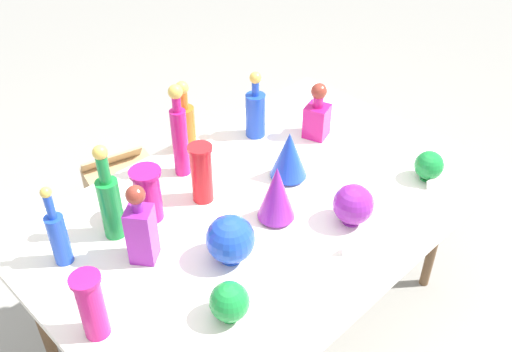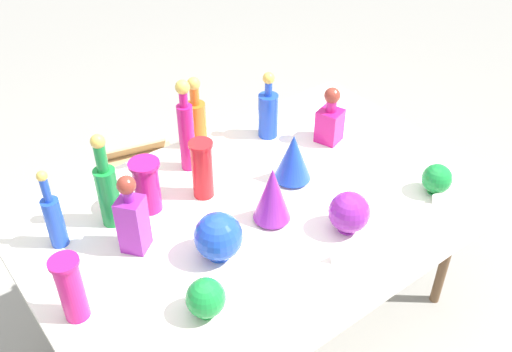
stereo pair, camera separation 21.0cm
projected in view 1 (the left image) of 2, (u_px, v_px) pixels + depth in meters
ground_plane at (256, 325)px, 2.62m from camera, size 40.00×40.00×0.00m
display_table at (262, 212)px, 2.18m from camera, size 1.74×1.02×0.76m
tall_bottle_0 at (110, 201)px, 1.91m from camera, size 0.08×0.08×0.37m
tall_bottle_1 at (58, 234)px, 1.82m from camera, size 0.06×0.06×0.31m
tall_bottle_2 at (179, 135)px, 2.18m from camera, size 0.06×0.06×0.39m
tall_bottle_3 at (185, 123)px, 2.34m from camera, size 0.08×0.08×0.32m
tall_bottle_4 at (255, 111)px, 2.43m from camera, size 0.09×0.09×0.30m
square_decanter_0 at (317, 115)px, 2.44m from camera, size 0.12×0.12×0.25m
square_decanter_1 at (141, 228)px, 1.83m from camera, size 0.12×0.12×0.30m
slender_vase_0 at (91, 304)px, 1.59m from camera, size 0.09×0.09×0.23m
slender_vase_1 at (148, 193)px, 2.00m from camera, size 0.11×0.11×0.21m
slender_vase_2 at (202, 172)px, 2.08m from camera, size 0.09×0.09×0.24m
fluted_vase_0 at (290, 155)px, 2.19m from camera, size 0.15×0.15×0.20m
fluted_vase_1 at (277, 193)px, 1.99m from camera, size 0.14×0.14×0.22m
round_bowl_0 at (429, 165)px, 2.21m from camera, size 0.11×0.11×0.12m
round_bowl_1 at (230, 239)px, 1.85m from camera, size 0.16×0.16×0.17m
round_bowl_2 at (353, 204)px, 2.00m from camera, size 0.15×0.15×0.15m
round_bowl_3 at (229, 302)px, 1.67m from camera, size 0.12×0.12×0.13m
price_tag_left at (347, 248)px, 1.91m from camera, size 0.05×0.02×0.05m
price_tag_center at (431, 183)px, 2.20m from camera, size 0.05×0.02×0.04m
cardboard_box_behind_left at (126, 193)px, 3.16m from camera, size 0.44×0.40×0.37m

